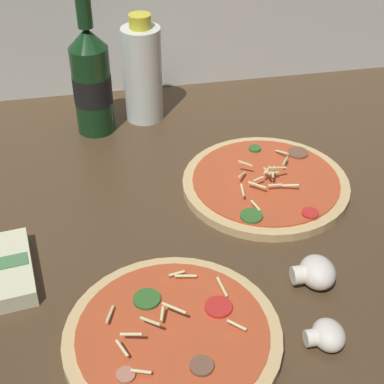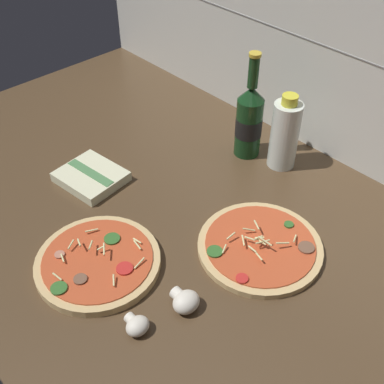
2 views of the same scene
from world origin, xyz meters
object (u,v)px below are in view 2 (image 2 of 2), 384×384
mushroom_left (185,301)px  oil_bottle (285,134)px  dish_towel (91,177)px  mushroom_right (137,325)px  beer_bottle (249,120)px  pizza_near (98,262)px  pizza_far (260,246)px

mushroom_left → oil_bottle: bearing=108.4°
oil_bottle → dish_towel: oil_bottle is taller
mushroom_left → mushroom_right: (-2.20, -9.48, -0.32)cm
mushroom_left → mushroom_right: 9.74cm
beer_bottle → oil_bottle: bearing=16.8°
mushroom_right → dish_towel: mushroom_right is taller
dish_towel → beer_bottle: bearing=63.6°
pizza_near → oil_bottle: size_ratio=1.28×
beer_bottle → dish_towel: bearing=-116.4°
pizza_near → pizza_far: size_ratio=0.97×
mushroom_right → dish_towel: size_ratio=0.28×
mushroom_right → pizza_near: bearing=168.3°
pizza_near → pizza_far: bearing=54.5°
beer_bottle → mushroom_right: bearing=-67.3°
pizza_far → beer_bottle: bearing=136.7°
pizza_near → oil_bottle: oil_bottle is taller
pizza_near → beer_bottle: beer_bottle is taller
oil_bottle → dish_towel: bearing=-124.9°
pizza_far → beer_bottle: size_ratio=0.94×
pizza_near → dish_towel: bearing=148.7°
pizza_near → mushroom_right: 17.44cm
pizza_far → mushroom_left: bearing=-89.8°
mushroom_left → mushroom_right: bearing=-103.1°
pizza_near → beer_bottle: 51.14cm
pizza_near → mushroom_left: bearing=17.1°
oil_bottle → mushroom_right: bearing=-76.7°
mushroom_left → beer_bottle: bearing=119.2°
pizza_near → mushroom_left: size_ratio=4.48×
mushroom_right → dish_towel: bearing=156.3°
pizza_far → beer_bottle: 34.95cm
pizza_far → beer_bottle: beer_bottle is taller
pizza_far → mushroom_right: 30.56cm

